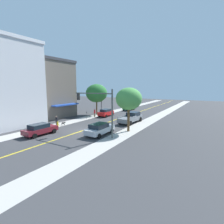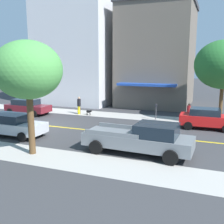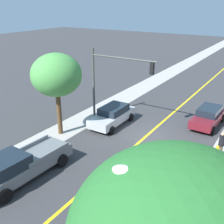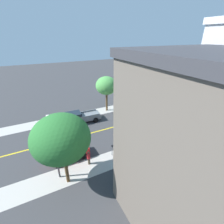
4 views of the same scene
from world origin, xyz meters
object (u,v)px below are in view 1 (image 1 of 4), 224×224
at_px(maroon_sedan_left_curb, 40,129).
at_px(small_dog, 63,123).
at_px(street_lamp, 101,97).
at_px(pedestrian_red_shirt, 95,113).
at_px(parking_meter, 87,114).
at_px(street_tree_right_corner, 129,99).
at_px(traffic_light_mast, 100,105).
at_px(fire_hydrant, 58,124).
at_px(red_sedan_left_curb, 106,113).
at_px(grey_pickup_truck, 131,118).
at_px(silver_sedan_right_curb, 100,129).
at_px(pedestrian_black_shirt, 57,121).
at_px(green_sedan_left_curb, 129,107).
at_px(street_tree_left_near, 97,93).

relative_size(maroon_sedan_left_curb, small_dog, 6.31).
bearing_deg(maroon_sedan_left_curb, street_lamp, 9.90).
bearing_deg(pedestrian_red_shirt, parking_meter, 95.66).
height_order(street_tree_right_corner, traffic_light_mast, street_tree_right_corner).
bearing_deg(traffic_light_mast, fire_hydrant, -7.11).
xyz_separation_m(red_sedan_left_curb, grey_pickup_truck, (7.40, -3.23, 0.07)).
bearing_deg(street_lamp, fire_hydrant, -87.28).
height_order(maroon_sedan_left_curb, grey_pickup_truck, grey_pickup_truck).
height_order(maroon_sedan_left_curb, pedestrian_red_shirt, pedestrian_red_shirt).
relative_size(street_tree_right_corner, traffic_light_mast, 1.03).
distance_m(silver_sedan_right_curb, pedestrian_black_shirt, 8.85).
relative_size(green_sedan_left_curb, small_dog, 6.19).
bearing_deg(maroon_sedan_left_curb, small_dog, 19.07).
distance_m(street_tree_right_corner, fire_hydrant, 12.34).
bearing_deg(silver_sedan_right_curb, grey_pickup_truck, -2.07).
height_order(street_tree_left_near, pedestrian_red_shirt, street_tree_left_near).
distance_m(street_tree_right_corner, pedestrian_red_shirt, 14.18).
height_order(street_lamp, grey_pickup_truck, street_lamp).
height_order(pedestrian_red_shirt, pedestrian_black_shirt, pedestrian_black_shirt).
relative_size(green_sedan_left_curb, pedestrian_black_shirt, 2.62).
relative_size(maroon_sedan_left_curb, pedestrian_red_shirt, 2.79).
xyz_separation_m(street_tree_left_near, red_sedan_left_curb, (3.12, -0.99, -4.05)).
distance_m(street_tree_left_near, grey_pickup_truck, 12.01).
bearing_deg(small_dog, traffic_light_mast, -84.28).
bearing_deg(parking_meter, traffic_light_mast, -43.81).
xyz_separation_m(street_tree_left_near, pedestrian_red_shirt, (1.24, -2.51, -4.02)).
bearing_deg(green_sedan_left_curb, street_lamp, 165.76).
bearing_deg(street_tree_right_corner, parking_meter, 157.73).
bearing_deg(green_sedan_left_curb, traffic_light_mast, -163.97).
xyz_separation_m(red_sedan_left_curb, pedestrian_red_shirt, (-1.88, -1.52, 0.03)).
distance_m(parking_meter, pedestrian_black_shirt, 7.73).
bearing_deg(red_sedan_left_curb, pedestrian_black_shirt, 170.05).
xyz_separation_m(green_sedan_left_curb, silver_sedan_right_curb, (6.91, -24.02, 0.03)).
relative_size(street_tree_left_near, small_dog, 9.59).
distance_m(red_sedan_left_curb, pedestrian_red_shirt, 2.42).
distance_m(street_lamp, grey_pickup_truck, 11.27).
relative_size(grey_pickup_truck, pedestrian_black_shirt, 3.62).
xyz_separation_m(fire_hydrant, parking_meter, (-0.16, 7.68, 0.57)).
xyz_separation_m(street_tree_right_corner, fire_hydrant, (-11.17, -3.05, -4.28)).
relative_size(street_tree_right_corner, green_sedan_left_curb, 1.40).
xyz_separation_m(parking_meter, pedestrian_red_shirt, (-0.12, 2.82, -0.09)).
height_order(fire_hydrant, street_lamp, street_lamp).
bearing_deg(street_tree_left_near, pedestrian_red_shirt, -63.73).
xyz_separation_m(street_tree_left_near, street_lamp, (0.87, 0.62, -0.74)).
bearing_deg(fire_hydrant, maroon_sedan_left_curb, -68.38).
distance_m(parking_meter, traffic_light_mast, 13.11).
height_order(street_tree_left_near, pedestrian_black_shirt, street_tree_left_near).
xyz_separation_m(silver_sedan_right_curb, grey_pickup_truck, (0.34, 9.40, 0.09)).
relative_size(green_sedan_left_curb, silver_sedan_right_curb, 0.95).
height_order(silver_sedan_right_curb, small_dog, silver_sedan_right_curb).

